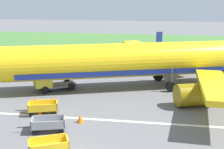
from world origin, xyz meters
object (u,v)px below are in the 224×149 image
object	(u,v)px
baggage_cart_third_in_row	(48,146)
baggage_cart_fourth_in_row	(48,124)
traffic_cone_mid_apron	(80,118)
traffic_cone_by_carts	(36,100)
service_truck_beside_carts	(47,81)
traffic_cone_near_plane	(40,112)
baggage_cart_far_end	(43,107)
airplane	(152,60)

from	to	relation	value
baggage_cart_third_in_row	baggage_cart_fourth_in_row	distance (m)	3.62
traffic_cone_mid_apron	traffic_cone_by_carts	size ratio (longest dim) A/B	1.07
baggage_cart_fourth_in_row	service_truck_beside_carts	distance (m)	10.37
baggage_cart_fourth_in_row	traffic_cone_near_plane	distance (m)	3.47
baggage_cart_far_end	traffic_cone_by_carts	size ratio (longest dim) A/B	5.38
traffic_cone_by_carts	service_truck_beside_carts	bearing A→B (deg)	94.59
airplane	traffic_cone_by_carts	world-z (taller)	airplane
traffic_cone_mid_apron	traffic_cone_by_carts	bearing A→B (deg)	144.94
airplane	baggage_cart_third_in_row	bearing A→B (deg)	-110.01
baggage_cart_far_end	service_truck_beside_carts	bearing A→B (deg)	107.22
baggage_cart_far_end	traffic_cone_near_plane	xyz separation A→B (m)	(-0.16, -0.38, -0.28)
baggage_cart_third_in_row	baggage_cart_fourth_in_row	bearing A→B (deg)	110.77
airplane	baggage_cart_fourth_in_row	size ratio (longest dim) A/B	10.13
service_truck_beside_carts	baggage_cart_far_end	bearing A→B (deg)	-72.78
baggage_cart_fourth_in_row	baggage_cart_far_end	bearing A→B (deg)	117.71
airplane	traffic_cone_mid_apron	distance (m)	12.59
airplane	service_truck_beside_carts	bearing A→B (deg)	-162.80
service_truck_beside_carts	traffic_cone_by_carts	size ratio (longest dim) A/B	7.03
baggage_cart_far_end	service_truck_beside_carts	world-z (taller)	service_truck_beside_carts
traffic_cone_near_plane	traffic_cone_mid_apron	xyz separation A→B (m)	(3.82, -0.91, 0.04)
baggage_cart_third_in_row	traffic_cone_mid_apron	world-z (taller)	baggage_cart_third_in_row
baggage_cart_far_end	traffic_cone_by_carts	distance (m)	2.97
traffic_cone_near_plane	traffic_cone_by_carts	bearing A→B (deg)	117.99
baggage_cart_third_in_row	traffic_cone_near_plane	world-z (taller)	baggage_cart_third_in_row
baggage_cart_third_in_row	service_truck_beside_carts	distance (m)	13.99
airplane	traffic_cone_by_carts	size ratio (longest dim) A/B	54.81
service_truck_beside_carts	baggage_cart_third_in_row	bearing A→B (deg)	-69.09
baggage_cart_fourth_in_row	airplane	bearing A→B (deg)	60.89
baggage_cart_fourth_in_row	traffic_cone_near_plane	size ratio (longest dim) A/B	5.67
traffic_cone_near_plane	traffic_cone_mid_apron	bearing A→B (deg)	-13.36
baggage_cart_fourth_in_row	traffic_cone_mid_apron	distance (m)	2.79
traffic_cone_by_carts	traffic_cone_mid_apron	bearing A→B (deg)	-35.06
baggage_cart_fourth_in_row	traffic_cone_mid_apron	bearing A→B (deg)	45.86
traffic_cone_near_plane	traffic_cone_mid_apron	size ratio (longest dim) A/B	0.89
baggage_cart_far_end	traffic_cone_near_plane	world-z (taller)	baggage_cart_far_end
baggage_cart_fourth_in_row	traffic_cone_mid_apron	xyz separation A→B (m)	(1.94, 1.99, -0.24)
traffic_cone_near_plane	traffic_cone_by_carts	xyz separation A→B (m)	(-1.50, 2.83, 0.02)
service_truck_beside_carts	baggage_cart_fourth_in_row	bearing A→B (deg)	-69.04
baggage_cart_fourth_in_row	baggage_cart_far_end	world-z (taller)	same
traffic_cone_near_plane	traffic_cone_by_carts	distance (m)	3.20
baggage_cart_far_end	traffic_cone_by_carts	xyz separation A→B (m)	(-1.66, 2.45, -0.27)
traffic_cone_mid_apron	traffic_cone_near_plane	bearing A→B (deg)	166.64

